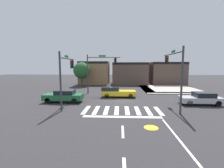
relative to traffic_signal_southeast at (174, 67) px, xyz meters
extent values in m
plane|color=#302D30|center=(-5.29, 3.30, -4.22)|extent=(120.00, 120.00, 0.00)
cube|color=silver|center=(-8.86, -1.20, -4.22)|extent=(0.43, 3.04, 0.01)
cube|color=silver|center=(-7.84, -1.20, -4.22)|extent=(0.43, 3.04, 0.01)
cube|color=silver|center=(-6.82, -1.20, -4.22)|extent=(0.43, 3.04, 0.01)
cube|color=silver|center=(-5.80, -1.20, -4.22)|extent=(0.43, 3.04, 0.01)
cube|color=silver|center=(-4.78, -1.20, -4.22)|extent=(0.43, 3.04, 0.01)
cube|color=silver|center=(-3.76, -1.20, -4.22)|extent=(0.43, 3.04, 0.01)
cube|color=silver|center=(-2.74, -1.20, -4.22)|extent=(0.43, 3.04, 0.01)
cube|color=silver|center=(-1.72, -1.20, -4.22)|extent=(0.43, 3.04, 0.01)
cube|color=white|center=(-5.29, -3.20, -4.22)|extent=(6.80, 0.50, 0.01)
cube|color=white|center=(-5.29, -6.20, -4.22)|extent=(0.16, 2.00, 0.01)
cylinder|color=yellow|center=(-3.28, -5.45, -4.22)|extent=(1.01, 1.01, 0.01)
cylinder|color=white|center=(-3.50, -5.45, -4.21)|extent=(0.16, 0.16, 0.00)
cylinder|color=white|center=(-3.05, -5.45, -4.21)|extent=(0.16, 0.16, 0.00)
cube|color=white|center=(-3.28, -5.45, -4.21)|extent=(0.45, 0.04, 0.00)
cube|color=#B2AA9E|center=(3.71, 8.50, -4.15)|extent=(10.00, 1.60, 0.15)
cube|color=#B2AA9E|center=(-0.49, 13.30, -4.15)|extent=(1.60, 10.00, 0.15)
cube|color=#B2AA9E|center=(3.71, 13.30, -4.15)|extent=(10.00, 10.00, 0.15)
cube|color=#93704C|center=(-11.79, 22.66, -1.50)|extent=(7.01, 6.71, 5.44)
cube|color=black|center=(-11.79, 19.50, 0.97)|extent=(7.01, 0.50, 0.50)
cube|color=brown|center=(-3.13, 22.47, -1.62)|extent=(8.20, 6.34, 5.19)
cube|color=black|center=(-3.13, 19.50, 0.72)|extent=(8.20, 0.50, 0.50)
cube|color=brown|center=(5.91, 22.29, -1.58)|extent=(7.72, 5.98, 5.28)
cube|color=black|center=(5.91, 19.50, 0.81)|extent=(7.72, 0.50, 0.50)
cylinder|color=#383A3D|center=(0.00, -2.08, -1.18)|extent=(0.18, 0.18, 6.08)
cylinder|color=#383A3D|center=(0.00, 0.79, 1.39)|extent=(0.12, 5.74, 0.12)
cube|color=black|center=(0.00, 2.68, 0.81)|extent=(0.32, 0.32, 0.95)
sphere|color=red|center=(0.00, 2.51, 1.11)|extent=(0.22, 0.22, 0.22)
sphere|color=#4C330C|center=(0.00, 2.51, 0.81)|extent=(0.22, 0.22, 0.22)
sphere|color=#0C3814|center=(0.00, 2.51, 0.52)|extent=(0.22, 0.22, 0.22)
cube|color=#197233|center=(0.00, 0.50, 1.61)|extent=(0.03, 1.10, 0.24)
cylinder|color=#383A3D|center=(-11.14, -1.71, -1.37)|extent=(0.18, 0.18, 5.70)
cylinder|color=#383A3D|center=(-11.14, 0.45, 0.90)|extent=(0.12, 4.32, 0.12)
cube|color=black|center=(-11.14, 2.03, 0.32)|extent=(0.32, 0.32, 0.95)
sphere|color=red|center=(-11.14, 1.86, 0.62)|extent=(0.22, 0.22, 0.22)
sphere|color=#4C330C|center=(-11.14, 1.86, 0.32)|extent=(0.22, 0.22, 0.22)
sphere|color=#0C3814|center=(-11.14, 1.86, 0.03)|extent=(0.22, 0.22, 0.22)
cube|color=#197233|center=(-11.14, 0.24, 1.12)|extent=(0.03, 1.10, 0.24)
cylinder|color=#383A3D|center=(-10.58, 8.22, -1.16)|extent=(0.18, 0.18, 6.12)
cylinder|color=#383A3D|center=(-8.01, 8.22, 1.46)|extent=(5.14, 0.12, 0.12)
cube|color=black|center=(-6.20, 8.22, 0.89)|extent=(0.32, 0.32, 0.95)
sphere|color=red|center=(-6.37, 8.22, 1.18)|extent=(0.22, 0.22, 0.22)
sphere|color=#4C330C|center=(-6.37, 8.22, 0.89)|extent=(0.22, 0.22, 0.22)
sphere|color=#0C3814|center=(-6.37, 8.22, 0.59)|extent=(0.22, 0.22, 0.22)
cube|color=#197233|center=(-8.27, 8.22, 1.68)|extent=(1.10, 0.03, 0.24)
cube|color=#1E6638|center=(-12.31, 2.02, -3.58)|extent=(4.60, 1.77, 0.67)
cube|color=black|center=(-12.10, 2.02, -3.00)|extent=(2.22, 1.56, 0.49)
cylinder|color=black|center=(-13.88, 1.25, -3.89)|extent=(0.67, 0.22, 0.67)
cylinder|color=black|center=(-13.88, 2.79, -3.89)|extent=(0.67, 0.22, 0.67)
cylinder|color=black|center=(-10.75, 1.25, -3.89)|extent=(0.67, 0.22, 0.67)
cylinder|color=black|center=(-10.75, 2.79, -3.89)|extent=(0.67, 0.22, 0.67)
cube|color=gold|center=(-5.65, 5.41, -3.62)|extent=(4.69, 1.74, 0.66)
cube|color=black|center=(-6.83, 5.41, -3.05)|extent=(2.41, 1.53, 0.47)
cylinder|color=black|center=(-4.06, 6.17, -3.92)|extent=(0.61, 0.22, 0.61)
cylinder|color=black|center=(-4.06, 4.65, -3.92)|extent=(0.61, 0.22, 0.61)
cylinder|color=black|center=(-7.25, 6.17, -3.92)|extent=(0.61, 0.22, 0.61)
cylinder|color=black|center=(-7.25, 4.65, -3.92)|extent=(0.61, 0.22, 0.61)
cube|color=#B7BABF|center=(3.56, 1.58, -3.63)|extent=(4.40, 1.86, 0.59)
cube|color=black|center=(3.93, 1.58, -3.08)|extent=(2.05, 1.63, 0.52)
cylinder|color=black|center=(2.06, 0.76, -3.90)|extent=(0.65, 0.22, 0.65)
cylinder|color=black|center=(2.06, 2.40, -3.90)|extent=(0.65, 0.22, 0.65)
cylinder|color=black|center=(5.05, 0.76, -3.90)|extent=(0.65, 0.22, 0.65)
cylinder|color=black|center=(5.05, 2.40, -3.90)|extent=(0.65, 0.22, 0.65)
cylinder|color=#4C3823|center=(-13.79, 17.30, -2.82)|extent=(0.36, 0.36, 2.80)
sphere|color=#235628|center=(-13.79, 17.30, -0.82)|extent=(3.57, 3.57, 3.57)
camera|label=1|loc=(-5.50, -16.17, 0.10)|focal=25.02mm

